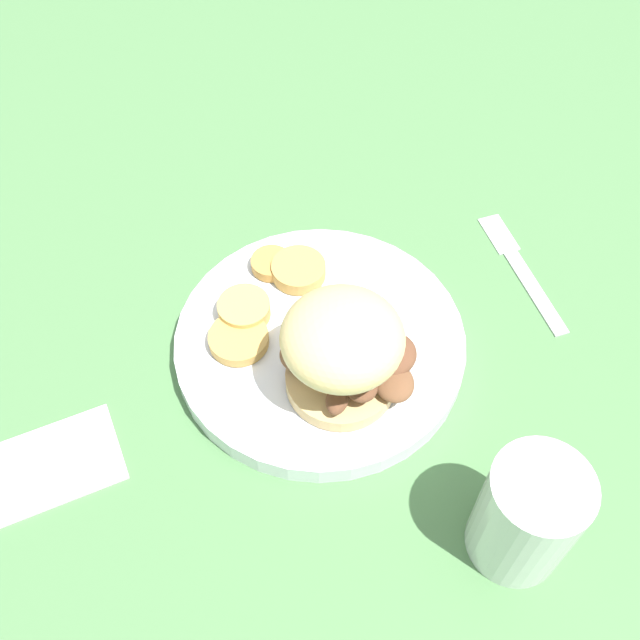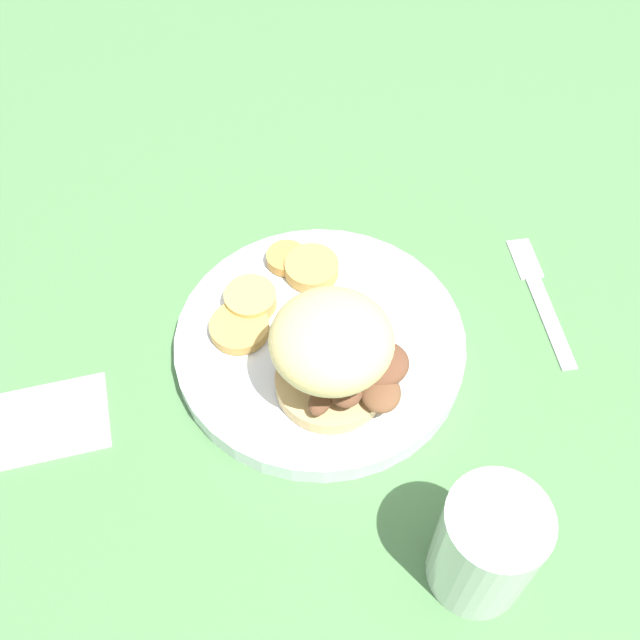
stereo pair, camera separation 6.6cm
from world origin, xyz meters
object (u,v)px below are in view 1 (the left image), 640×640
(sandwich, at_px, (345,349))
(drinking_glass, at_px, (527,516))
(fork, at_px, (522,269))
(dinner_plate, at_px, (320,342))

(sandwich, bearing_deg, drinking_glass, 90.04)
(fork, bearing_deg, sandwich, -6.08)
(sandwich, distance_m, drinking_glass, 0.19)
(dinner_plate, distance_m, drinking_glass, 0.24)
(dinner_plate, xyz_separation_m, drinking_glass, (0.02, 0.24, 0.04))
(dinner_plate, relative_size, sandwich, 2.20)
(fork, distance_m, drinking_glass, 0.29)
(dinner_plate, xyz_separation_m, sandwich, (0.02, 0.05, 0.06))
(dinner_plate, bearing_deg, sandwich, 67.69)
(fork, xyz_separation_m, drinking_glass, (0.23, 0.16, 0.05))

